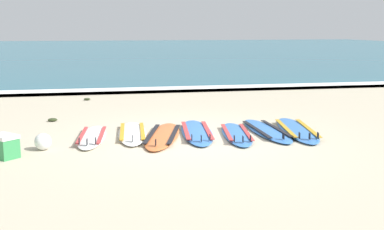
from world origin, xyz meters
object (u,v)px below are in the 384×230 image
surfboard_5 (266,130)px  surfboard_1 (132,133)px  surfboard_6 (297,130)px  beach_ball (43,142)px  surfboard_0 (92,137)px  surfboard_2 (163,136)px  surfboard_4 (236,134)px  surfboard_3 (197,132)px  cooler_box (4,146)px

surfboard_5 → surfboard_1: bearing=173.7°
surfboard_6 → surfboard_1: bearing=173.8°
surfboard_6 → beach_ball: 4.87m
surfboard_0 → surfboard_2: (1.32, -0.17, -0.00)m
surfboard_4 → surfboard_1: bearing=166.2°
surfboard_2 → surfboard_6: same height
surfboard_2 → surfboard_5: size_ratio=1.05×
surfboard_4 → surfboard_3: bearing=156.1°
surfboard_2 → cooler_box: 2.84m
surfboard_6 → cooler_box: size_ratio=4.65×
surfboard_0 → surfboard_6: size_ratio=0.81×
surfboard_1 → surfboard_2: same height
surfboard_1 → surfboard_2: 0.65m
surfboard_2 → beach_ball: (-2.13, -0.54, 0.11)m
surfboard_3 → cooler_box: 3.56m
surfboard_5 → beach_ball: size_ratio=7.98×
surfboard_2 → surfboard_4: bearing=-5.4°
beach_ball → surfboard_3: bearing=14.3°
surfboard_4 → beach_ball: size_ratio=7.44×
beach_ball → surfboard_5: bearing=8.0°
surfboard_4 → surfboard_2: bearing=174.6°
surfboard_1 → cooler_box: bearing=-149.2°
cooler_box → beach_ball: (0.56, 0.39, -0.05)m
surfboard_6 → beach_ball: beach_ball is taller
surfboard_4 → surfboard_6: same height
surfboard_1 → surfboard_3: same height
surfboard_2 → surfboard_5: 2.09m
surfboard_0 → surfboard_6: 4.04m
surfboard_0 → surfboard_6: (4.04, -0.17, -0.00)m
surfboard_0 → surfboard_1: bearing=13.5°
surfboard_5 → surfboard_0: bearing=178.2°
surfboard_0 → surfboard_1: 0.79m
surfboard_2 → surfboard_3: bearing=14.9°
surfboard_3 → surfboard_5: bearing=-5.3°
surfboard_3 → beach_ball: bearing=-165.7°
surfboard_3 → beach_ball: (-2.83, -0.72, 0.11)m
surfboard_0 → surfboard_6: same height
cooler_box → surfboard_3: bearing=18.1°
surfboard_1 → cooler_box: 2.49m
surfboard_0 → beach_ball: 1.07m
surfboard_1 → surfboard_6: (3.27, -0.35, 0.00)m
surfboard_1 → surfboard_6: 3.28m
surfboard_0 → surfboard_2: 1.33m
surfboard_2 → cooler_box: bearing=-161.0°
surfboard_1 → surfboard_6: size_ratio=0.87×
surfboard_1 → surfboard_6: bearing=-6.2°
cooler_box → surfboard_2: bearing=19.0°
surfboard_0 → cooler_box: 1.75m
surfboard_0 → surfboard_5: size_ratio=0.89×
surfboard_0 → beach_ball: bearing=-139.0°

